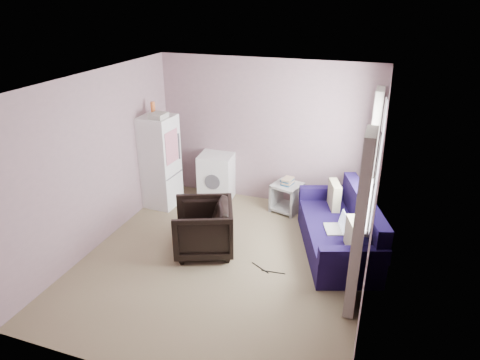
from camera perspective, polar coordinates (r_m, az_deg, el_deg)
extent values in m
cube|color=#837356|center=(6.11, -2.32, -10.81)|extent=(3.80, 4.20, 0.02)
cube|color=silver|center=(5.12, -2.80, 13.08)|extent=(3.80, 4.20, 0.02)
cube|color=gray|center=(7.37, 3.49, 6.33)|extent=(3.80, 0.02, 2.50)
cube|color=gray|center=(3.87, -14.29, -11.97)|extent=(3.80, 0.02, 2.50)
cube|color=gray|center=(6.40, -18.68, 2.31)|extent=(0.02, 4.20, 2.50)
cube|color=gray|center=(5.16, 17.62, -2.74)|extent=(0.02, 4.20, 2.50)
cube|color=white|center=(5.71, 18.06, 2.53)|extent=(0.01, 1.60, 1.20)
imported|color=black|center=(6.12, -4.94, -6.08)|extent=(1.01, 1.04, 0.83)
cube|color=silver|center=(7.43, -10.68, 2.42)|extent=(0.58, 0.58, 1.60)
cube|color=#4F4D55|center=(7.37, -8.73, 0.64)|extent=(0.04, 0.51, 0.02)
cube|color=#4F4D55|center=(7.36, -8.13, 4.48)|extent=(0.02, 0.03, 0.46)
cube|color=silver|center=(7.16, -9.07, 4.40)|extent=(0.03, 0.38, 0.55)
cylinder|color=orange|center=(7.23, -11.53, 9.34)|extent=(0.08, 0.08, 0.22)
cube|color=#A8A89E|center=(7.04, -10.83, 8.43)|extent=(0.25, 0.29, 0.08)
cube|color=silver|center=(7.72, -3.05, 0.57)|extent=(0.64, 0.64, 0.83)
cube|color=#4F4D55|center=(7.56, -3.16, 3.21)|extent=(0.59, 0.57, 0.05)
cylinder|color=#4F4D55|center=(7.46, -3.71, -0.27)|extent=(0.27, 0.04, 0.27)
cube|color=#969592|center=(7.23, 6.33, -0.73)|extent=(0.55, 0.55, 0.04)
cube|color=#969592|center=(7.41, 6.18, -3.63)|extent=(0.55, 0.55, 0.04)
cube|color=#969592|center=(7.42, 4.88, -1.93)|extent=(0.16, 0.44, 0.50)
cube|color=#969592|center=(7.24, 7.66, -2.72)|extent=(0.16, 0.44, 0.50)
cube|color=navy|center=(7.22, 6.34, -0.48)|extent=(0.20, 0.25, 0.03)
cube|color=tan|center=(7.20, 6.43, -0.29)|extent=(0.19, 0.24, 0.03)
cube|color=navy|center=(7.20, 6.31, -0.02)|extent=(0.21, 0.26, 0.03)
cube|color=tan|center=(7.17, 6.40, 0.14)|extent=(0.18, 0.24, 0.03)
cube|color=#160D3C|center=(6.37, 12.75, -7.61)|extent=(1.42, 2.02, 0.41)
cube|color=#160D3C|center=(6.24, 16.17, -4.14)|extent=(0.78, 1.80, 0.45)
cube|color=#160D3C|center=(5.48, 14.94, -9.69)|extent=(0.87, 0.42, 0.20)
cube|color=#160D3C|center=(6.99, 11.50, -1.67)|extent=(0.87, 0.42, 0.20)
cube|color=#B4AF88|center=(5.68, 14.84, -7.17)|extent=(0.25, 0.43, 0.41)
cube|color=#B4AF88|center=(6.69, 12.46, -1.97)|extent=(0.25, 0.43, 0.41)
cube|color=#969592|center=(6.15, 12.37, -6.41)|extent=(0.33, 0.40, 0.02)
cube|color=silver|center=(6.13, 13.64, -5.44)|extent=(0.17, 0.34, 0.22)
cube|color=white|center=(5.96, 16.65, -3.03)|extent=(0.14, 1.70, 0.04)
cube|color=white|center=(5.95, 17.16, -2.83)|extent=(0.02, 1.68, 0.05)
cube|color=white|center=(5.71, 17.88, 2.55)|extent=(0.02, 1.68, 0.05)
cube|color=white|center=(5.54, 18.66, 8.34)|extent=(0.02, 1.68, 0.05)
cube|color=white|center=(4.97, 17.46, -0.59)|extent=(0.02, 0.05, 1.20)
cube|color=white|center=(5.46, 17.75, 1.60)|extent=(0.02, 0.05, 1.20)
cube|color=white|center=(5.96, 18.00, 3.43)|extent=(0.02, 0.05, 1.20)
cube|color=white|center=(6.47, 18.21, 4.97)|extent=(0.02, 0.05, 1.20)
cube|color=beige|center=(4.90, 15.66, -6.01)|extent=(0.12, 0.46, 2.18)
cube|color=beige|center=(6.87, 17.13, 2.62)|extent=(0.12, 0.46, 2.18)
cylinder|color=black|center=(5.90, 4.44, -12.13)|extent=(0.33, 0.04, 0.01)
cylinder|color=black|center=(5.97, 2.71, -11.60)|extent=(0.29, 0.18, 0.01)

